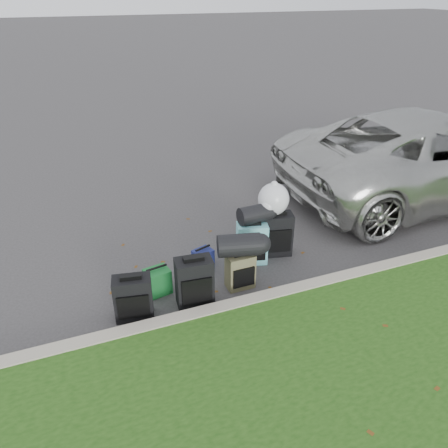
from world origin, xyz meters
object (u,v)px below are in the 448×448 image
object	(u,v)px
suitcase_teal	(252,243)
tote_navy	(203,259)
suitcase_olive	(240,271)
tote_green	(158,281)
suitcase_large_black_left	(194,282)
suitcase_small_black	(133,298)
suitcase_large_black_right	(277,234)
suv	(431,155)

from	to	relation	value
suitcase_teal	tote_navy	xyz separation A→B (m)	(-0.70, 0.11, -0.16)
suitcase_olive	tote_green	bearing A→B (deg)	165.06
suitcase_large_black_left	tote_green	xyz separation A→B (m)	(-0.38, 0.39, -0.15)
suitcase_small_black	suitcase_large_black_right	size ratio (longest dim) A/B	0.86
tote_navy	suitcase_teal	bearing A→B (deg)	-27.25
tote_navy	suitcase_large_black_right	bearing A→B (deg)	-20.40
suitcase_large_black_right	tote_navy	size ratio (longest dim) A/B	2.33
suitcase_large_black_left	tote_green	world-z (taller)	suitcase_large_black_left
suitcase_olive	suitcase_teal	size ratio (longest dim) A/B	0.81
suv	suitcase_olive	size ratio (longest dim) A/B	11.54
suitcase_olive	tote_green	world-z (taller)	suitcase_olive
suitcase_large_black_left	tote_navy	bearing A→B (deg)	69.48
tote_navy	tote_green	bearing A→B (deg)	-173.73
suitcase_large_black_left	suv	bearing A→B (deg)	22.52
tote_green	tote_navy	xyz separation A→B (m)	(0.73, 0.33, -0.03)
suv	tote_navy	world-z (taller)	suv
suv	suitcase_large_black_right	distance (m)	3.72
suitcase_small_black	tote_navy	distance (m)	1.31
suv	suitcase_olive	xyz separation A→B (m)	(-4.41, -1.41, -0.54)
suitcase_teal	tote_green	size ratio (longest dim) A/B	1.76
suv	suitcase_teal	world-z (taller)	suv
tote_navy	suv	bearing A→B (deg)	-8.39
suitcase_olive	tote_navy	size ratio (longest dim) A/B	1.76
suitcase_teal	suitcase_large_black_right	bearing A→B (deg)	24.65
suv	suitcase_large_black_right	xyz separation A→B (m)	(-3.59, -0.86, -0.46)
suitcase_olive	suitcase_teal	xyz separation A→B (m)	(0.39, 0.49, 0.06)
suitcase_small_black	tote_navy	bearing A→B (deg)	42.92
suv	suitcase_olive	bearing A→B (deg)	109.58
suv	tote_navy	bearing A→B (deg)	101.60
suitcase_olive	tote_navy	bearing A→B (deg)	116.69
suv	tote_green	xyz separation A→B (m)	(-5.44, -1.15, -0.61)
suitcase_large_black_left	suitcase_olive	bearing A→B (deg)	15.98
suitcase_teal	suitcase_small_black	bearing A→B (deg)	-146.46
tote_green	tote_navy	world-z (taller)	tote_green
tote_navy	suitcase_large_black_left	bearing A→B (deg)	-134.41
suitcase_large_black_right	tote_green	world-z (taller)	suitcase_large_black_right
suitcase_small_black	suitcase_teal	xyz separation A→B (m)	(1.80, 0.58, 0.02)
suitcase_large_black_left	suitcase_olive	world-z (taller)	suitcase_large_black_left
suv	suitcase_small_black	xyz separation A→B (m)	(-5.82, -1.51, -0.51)
suitcase_large_black_left	suitcase_olive	size ratio (longest dim) A/B	1.32
suv	suitcase_small_black	bearing A→B (deg)	106.32
suitcase_olive	suitcase_large_black_right	world-z (taller)	suitcase_large_black_right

